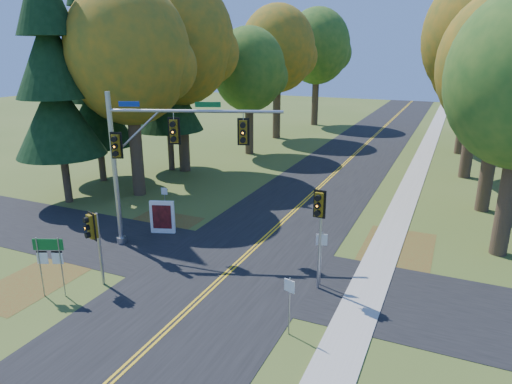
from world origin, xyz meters
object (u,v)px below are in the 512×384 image
at_px(traffic_mast, 155,150).
at_px(east_signal_pole, 319,215).
at_px(info_kiosk, 162,217).
at_px(route_sign_cluster, 49,255).

distance_m(traffic_mast, east_signal_pole, 9.13).
relative_size(east_signal_pole, info_kiosk, 2.39).
height_order(traffic_mast, route_sign_cluster, traffic_mast).
height_order(traffic_mast, info_kiosk, traffic_mast).
bearing_deg(route_sign_cluster, east_signal_pole, 3.23).
height_order(traffic_mast, east_signal_pole, traffic_mast).
xyz_separation_m(traffic_mast, info_kiosk, (-0.80, 1.34, -4.16)).
bearing_deg(info_kiosk, traffic_mast, -78.95).
xyz_separation_m(route_sign_cluster, info_kiosk, (0.16, 7.52, -0.93)).
xyz_separation_m(traffic_mast, route_sign_cluster, (-0.96, -6.18, -3.23)).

